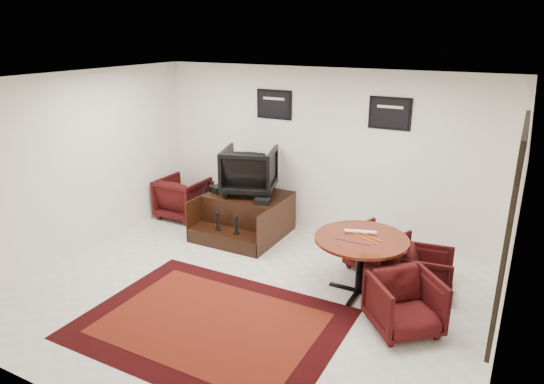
{
  "coord_description": "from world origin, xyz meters",
  "views": [
    {
      "loc": [
        2.97,
        -4.9,
        3.37
      ],
      "look_at": [
        -0.11,
        0.9,
        1.16
      ],
      "focal_mm": 32.0,
      "sensor_mm": 36.0,
      "label": 1
    }
  ],
  "objects_px": {
    "meeting_table": "(361,244)",
    "table_chair_back": "(377,247)",
    "table_chair_corner": "(405,301)",
    "shine_chair": "(249,168)",
    "shine_podium": "(246,216)",
    "table_chair_window": "(427,270)",
    "armchair_side": "(183,196)"
  },
  "relations": [
    {
      "from": "table_chair_window",
      "to": "table_chair_corner",
      "type": "bearing_deg",
      "value": 168.48
    },
    {
      "from": "table_chair_corner",
      "to": "table_chair_window",
      "type": "bearing_deg",
      "value": 44.76
    },
    {
      "from": "shine_podium",
      "to": "table_chair_window",
      "type": "height_order",
      "value": "shine_podium"
    },
    {
      "from": "shine_podium",
      "to": "table_chair_window",
      "type": "relative_size",
      "value": 2.08
    },
    {
      "from": "shine_chair",
      "to": "armchair_side",
      "type": "distance_m",
      "value": 1.61
    },
    {
      "from": "shine_podium",
      "to": "table_chair_window",
      "type": "distance_m",
      "value": 3.23
    },
    {
      "from": "table_chair_window",
      "to": "meeting_table",
      "type": "bearing_deg",
      "value": 109.65
    },
    {
      "from": "meeting_table",
      "to": "table_chair_back",
      "type": "height_order",
      "value": "meeting_table"
    },
    {
      "from": "armchair_side",
      "to": "table_chair_window",
      "type": "bearing_deg",
      "value": 170.99
    },
    {
      "from": "table_chair_window",
      "to": "table_chair_corner",
      "type": "height_order",
      "value": "table_chair_corner"
    },
    {
      "from": "shine_chair",
      "to": "table_chair_window",
      "type": "height_order",
      "value": "shine_chair"
    },
    {
      "from": "shine_chair",
      "to": "table_chair_corner",
      "type": "xyz_separation_m",
      "value": [
        3.1,
        -1.74,
        -0.76
      ]
    },
    {
      "from": "armchair_side",
      "to": "table_chair_back",
      "type": "xyz_separation_m",
      "value": [
        3.81,
        -0.37,
        -0.06
      ]
    },
    {
      "from": "shine_chair",
      "to": "shine_podium",
      "type": "bearing_deg",
      "value": 72.17
    },
    {
      "from": "meeting_table",
      "to": "shine_podium",
      "type": "bearing_deg",
      "value": 156.73
    },
    {
      "from": "table_chair_back",
      "to": "meeting_table",
      "type": "bearing_deg",
      "value": 110.73
    },
    {
      "from": "shine_podium",
      "to": "table_chair_corner",
      "type": "height_order",
      "value": "table_chair_corner"
    },
    {
      "from": "shine_chair",
      "to": "table_chair_back",
      "type": "height_order",
      "value": "shine_chair"
    },
    {
      "from": "shine_podium",
      "to": "table_chair_back",
      "type": "relative_size",
      "value": 1.94
    },
    {
      "from": "shine_chair",
      "to": "table_chair_corner",
      "type": "bearing_deg",
      "value": 132.86
    },
    {
      "from": "shine_podium",
      "to": "shine_chair",
      "type": "distance_m",
      "value": 0.83
    },
    {
      "from": "table_chair_corner",
      "to": "shine_chair",
      "type": "bearing_deg",
      "value": 109.55
    },
    {
      "from": "shine_chair",
      "to": "table_chair_back",
      "type": "bearing_deg",
      "value": 152.87
    },
    {
      "from": "meeting_table",
      "to": "table_chair_window",
      "type": "height_order",
      "value": "meeting_table"
    },
    {
      "from": "shine_podium",
      "to": "table_chair_back",
      "type": "xyz_separation_m",
      "value": [
        2.38,
        -0.25,
        0.04
      ]
    },
    {
      "from": "shine_chair",
      "to": "table_chair_back",
      "type": "relative_size",
      "value": 1.24
    },
    {
      "from": "armchair_side",
      "to": "shine_chair",
      "type": "bearing_deg",
      "value": -179.12
    },
    {
      "from": "shine_podium",
      "to": "shine_chair",
      "type": "height_order",
      "value": "shine_chair"
    },
    {
      "from": "shine_podium",
      "to": "table_chair_window",
      "type": "xyz_separation_m",
      "value": [
        3.17,
        -0.61,
        0.01
      ]
    },
    {
      "from": "meeting_table",
      "to": "table_chair_corner",
      "type": "relative_size",
      "value": 1.61
    },
    {
      "from": "table_chair_back",
      "to": "table_chair_window",
      "type": "relative_size",
      "value": 1.07
    },
    {
      "from": "armchair_side",
      "to": "meeting_table",
      "type": "xyz_separation_m",
      "value": [
        3.81,
        -1.14,
        0.29
      ]
    }
  ]
}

